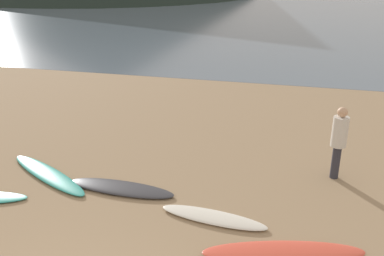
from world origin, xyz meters
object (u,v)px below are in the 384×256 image
at_px(person_1, 339,137).
at_px(surfboard_1, 48,174).
at_px(surfboard_2, 121,188).
at_px(surfboard_4, 284,252).
at_px(surfboard_3, 213,217).

bearing_deg(person_1, surfboard_1, -107.24).
xyz_separation_m(surfboard_1, surfboard_2, (1.74, -0.17, 0.00)).
relative_size(surfboard_4, person_1, 1.63).
bearing_deg(surfboard_2, surfboard_4, -18.95).
relative_size(surfboard_3, person_1, 1.25).
xyz_separation_m(surfboard_3, surfboard_4, (1.25, -0.70, 0.01)).
bearing_deg(surfboard_1, surfboard_2, 23.07).
xyz_separation_m(surfboard_3, person_1, (2.16, 2.13, 0.88)).
relative_size(surfboard_1, person_1, 1.68).
bearing_deg(surfboard_1, surfboard_4, 12.62).
bearing_deg(surfboard_2, surfboard_3, -13.62).
distance_m(surfboard_2, surfboard_3, 2.06).
height_order(surfboard_1, surfboard_2, surfboard_2).
bearing_deg(surfboard_3, person_1, 51.62).
bearing_deg(surfboard_4, surfboard_1, 149.57).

